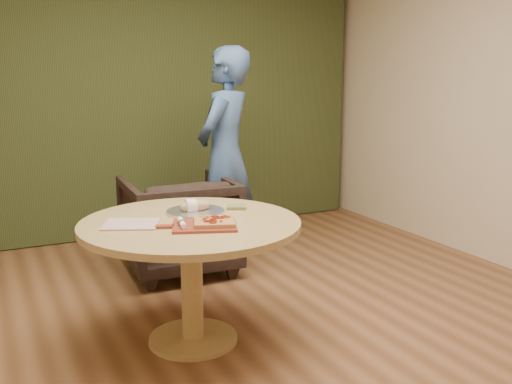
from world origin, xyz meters
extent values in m
cube|color=brown|center=(0.00, 0.00, -0.01)|extent=(5.00, 6.00, 0.02)
cube|color=beige|center=(0.00, 3.01, 1.40)|extent=(5.00, 0.02, 2.80)
cube|color=#2A3518|center=(0.00, 2.90, 1.40)|extent=(4.80, 0.14, 2.78)
cylinder|color=tan|center=(-0.31, 0.39, 0.01)|extent=(0.53, 0.53, 0.03)
cylinder|color=tan|center=(-0.31, 0.39, 0.35)|extent=(0.13, 0.13, 0.68)
cylinder|color=tan|center=(-0.31, 0.39, 0.73)|extent=(1.28, 1.28, 0.04)
cube|color=maroon|center=(-0.28, 0.23, 0.76)|extent=(0.42, 0.38, 0.01)
cube|color=maroon|center=(-0.49, 0.30, 0.76)|extent=(0.11, 0.08, 0.01)
cube|color=#C2834B|center=(-0.23, 0.22, 0.78)|extent=(0.28, 0.28, 0.02)
cylinder|color=#6D1704|center=(-0.28, 0.20, 0.79)|extent=(0.05, 0.05, 0.00)
cylinder|color=#6D1704|center=(-0.24, 0.19, 0.79)|extent=(0.04, 0.04, 0.00)
cylinder|color=#6D1704|center=(-0.20, 0.28, 0.79)|extent=(0.04, 0.04, 0.00)
cylinder|color=#6D1704|center=(-0.23, 0.23, 0.79)|extent=(0.04, 0.04, 0.00)
cylinder|color=#6D1704|center=(-0.26, 0.16, 0.79)|extent=(0.04, 0.04, 0.00)
cylinder|color=#6D1704|center=(-0.18, 0.24, 0.79)|extent=(0.05, 0.05, 0.00)
cube|color=#C8834B|center=(-0.14, 0.23, 0.79)|extent=(0.03, 0.03, 0.01)
cube|color=#C8834B|center=(-0.16, 0.24, 0.79)|extent=(0.02, 0.02, 0.01)
cube|color=#C8834B|center=(-0.15, 0.25, 0.79)|extent=(0.03, 0.03, 0.01)
cube|color=#C8834B|center=(-0.27, 0.25, 0.79)|extent=(0.03, 0.03, 0.01)
cube|color=#C8834B|center=(-0.25, 0.27, 0.79)|extent=(0.03, 0.03, 0.01)
cube|color=#C8834B|center=(-0.22, 0.15, 0.79)|extent=(0.02, 0.02, 0.01)
cube|color=#28691D|center=(-0.26, 0.31, 0.79)|extent=(0.01, 0.01, 0.00)
cube|color=#28691D|center=(-0.27, 0.31, 0.79)|extent=(0.01, 0.01, 0.00)
cube|color=#28691D|center=(-0.29, 0.24, 0.79)|extent=(0.01, 0.01, 0.00)
cube|color=#28691D|center=(-0.14, 0.23, 0.79)|extent=(0.01, 0.01, 0.00)
cube|color=#28691D|center=(-0.16, 0.22, 0.79)|extent=(0.01, 0.01, 0.00)
cube|color=#953F67|center=(-0.21, 0.29, 0.79)|extent=(0.03, 0.01, 0.00)
cube|color=#953F67|center=(-0.28, 0.17, 0.79)|extent=(0.02, 0.03, 0.00)
cube|color=#953F67|center=(-0.20, 0.23, 0.79)|extent=(0.02, 0.03, 0.00)
cube|color=#953F67|center=(-0.26, 0.19, 0.79)|extent=(0.02, 0.03, 0.00)
cylinder|color=white|center=(-0.40, 0.26, 0.78)|extent=(0.06, 0.17, 0.03)
cylinder|color=#194C26|center=(-0.40, 0.26, 0.78)|extent=(0.04, 0.03, 0.03)
cube|color=silver|center=(-0.39, 0.35, 0.78)|extent=(0.02, 0.04, 0.00)
cube|color=white|center=(-0.64, 0.44, 0.76)|extent=(0.37, 0.35, 0.01)
cylinder|color=silver|center=(-0.21, 0.56, 0.75)|extent=(0.35, 0.35, 0.01)
cylinder|color=silver|center=(-0.21, 0.56, 0.76)|extent=(0.36, 0.36, 0.02)
ellipsoid|color=tan|center=(-0.21, 0.56, 0.79)|extent=(0.19, 0.08, 0.07)
cylinder|color=white|center=(-0.24, 0.56, 0.79)|extent=(0.06, 0.09, 0.09)
cube|color=#535E2A|center=(0.06, 0.55, 0.76)|extent=(0.15, 0.14, 0.02)
imported|color=black|center=(0.03, 1.63, 0.43)|extent=(0.88, 0.83, 0.86)
imported|color=#3A5A8D|center=(0.50, 1.77, 0.91)|extent=(0.78, 0.76, 1.81)
camera|label=1|loc=(-1.37, -2.64, 1.58)|focal=40.00mm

